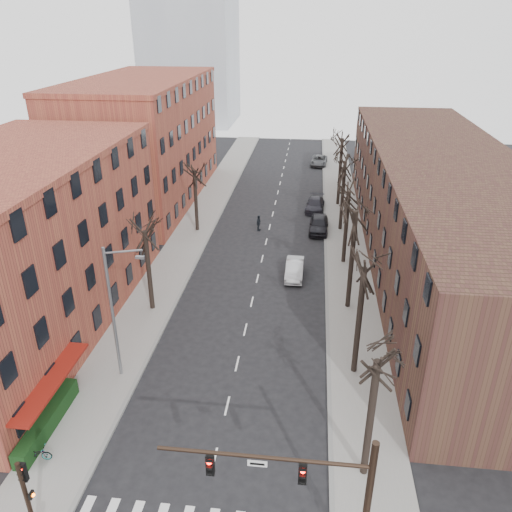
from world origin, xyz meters
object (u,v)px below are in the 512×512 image
(parked_car_mid, at_px, (315,204))
(bicycle, at_px, (36,453))
(parked_car_near, at_px, (319,224))
(silver_sedan, at_px, (295,269))

(parked_car_mid, bearing_deg, bicycle, -103.60)
(bicycle, bearing_deg, parked_car_mid, -26.54)
(parked_car_near, relative_size, parked_car_mid, 1.01)
(parked_car_near, distance_m, parked_car_mid, 6.59)
(silver_sedan, relative_size, bicycle, 2.74)
(parked_car_mid, distance_m, bicycle, 41.42)
(silver_sedan, distance_m, parked_car_mid, 17.17)
(parked_car_near, distance_m, bicycle, 35.48)
(silver_sedan, xyz_separation_m, parked_car_near, (2.10, 10.52, 0.12))
(silver_sedan, bearing_deg, parked_car_mid, 84.85)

